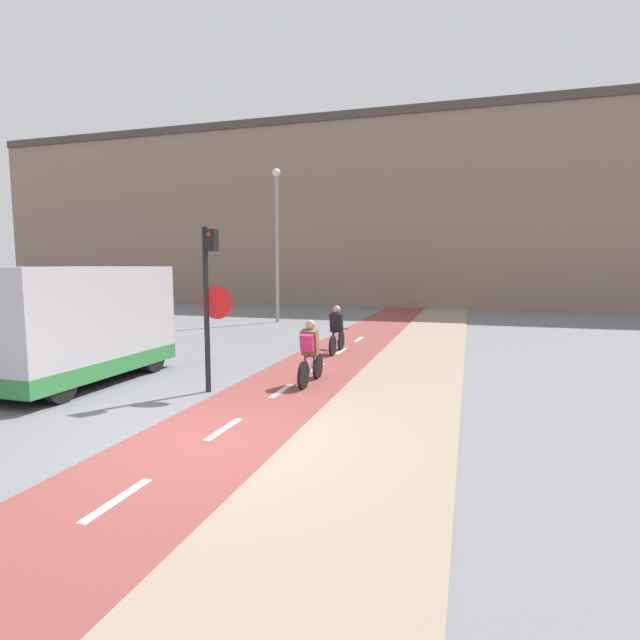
# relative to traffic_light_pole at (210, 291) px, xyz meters

# --- Properties ---
(ground_plane) EXTENTS (120.00, 120.00, 0.00)m
(ground_plane) POSITION_rel_traffic_light_pole_xyz_m (1.37, -2.60, -2.08)
(ground_plane) COLOR slate
(bike_lane) EXTENTS (2.37, 60.00, 0.02)m
(bike_lane) POSITION_rel_traffic_light_pole_xyz_m (1.37, -2.59, -2.07)
(bike_lane) COLOR brown
(bike_lane) RESTS_ON ground_plane
(sidewalk_strip) EXTENTS (2.40, 60.00, 0.05)m
(sidewalk_strip) POSITION_rel_traffic_light_pole_xyz_m (3.75, -2.60, -2.05)
(sidewalk_strip) COLOR gray
(sidewalk_strip) RESTS_ON ground_plane
(building_row_background) EXTENTS (60.00, 5.20, 11.85)m
(building_row_background) POSITION_rel_traffic_light_pole_xyz_m (1.37, 23.80, 3.86)
(building_row_background) COLOR #89705B
(building_row_background) RESTS_ON ground_plane
(traffic_light_pole) EXTENTS (0.67, 0.25, 3.37)m
(traffic_light_pole) POSITION_rel_traffic_light_pole_xyz_m (0.00, 0.00, 0.00)
(traffic_light_pole) COLOR black
(traffic_light_pole) RESTS_ON ground_plane
(street_lamp_far) EXTENTS (0.36, 0.36, 6.87)m
(street_lamp_far) POSITION_rel_traffic_light_pole_xyz_m (-3.37, 12.18, 2.12)
(street_lamp_far) COLOR gray
(street_lamp_far) RESTS_ON ground_plane
(cyclist_near) EXTENTS (0.46, 1.63, 1.43)m
(cyclist_near) POSITION_rel_traffic_light_pole_xyz_m (1.75, 1.18, -1.38)
(cyclist_near) COLOR black
(cyclist_near) RESTS_ON ground_plane
(cyclist_far) EXTENTS (0.46, 1.59, 1.42)m
(cyclist_far) POSITION_rel_traffic_light_pole_xyz_m (1.31, 5.12, -1.42)
(cyclist_far) COLOR black
(cyclist_far) RESTS_ON ground_plane
(van) EXTENTS (2.09, 4.47, 2.57)m
(van) POSITION_rel_traffic_light_pole_xyz_m (-3.26, -0.13, -0.81)
(van) COLOR #B7B7BC
(van) RESTS_ON ground_plane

